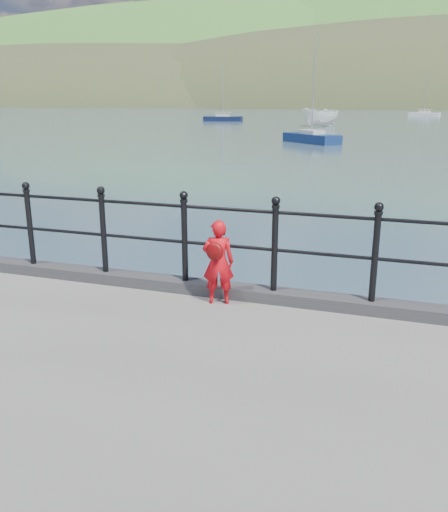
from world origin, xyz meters
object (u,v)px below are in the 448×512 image
(sailboat_deep, at_px, (424,115))
(launch_white, at_px, (321,117))
(railing, at_px, (228,234))
(sailboat_left, at_px, (223,119))
(child, at_px, (218,262))
(sailboat_port, at_px, (311,139))

(sailboat_deep, bearing_deg, launch_white, -93.48)
(railing, distance_m, sailboat_left, 75.86)
(sailboat_deep, bearing_deg, child, -79.01)
(railing, xyz_separation_m, launch_white, (-8.12, 60.87, -0.70))
(railing, distance_m, child, 0.40)
(sailboat_port, bearing_deg, railing, -39.82)
(sailboat_port, bearing_deg, sailboat_left, 160.86)
(launch_white, bearing_deg, railing, -48.68)
(launch_white, bearing_deg, sailboat_port, -49.18)
(child, distance_m, sailboat_deep, 102.50)
(railing, bearing_deg, sailboat_deep, 87.49)
(child, relative_size, launch_white, 0.18)
(sailboat_deep, bearing_deg, sailboat_port, -84.90)
(sailboat_port, bearing_deg, launch_white, 139.36)
(railing, height_order, child, railing)
(sailboat_left, relative_size, sailboat_port, 1.04)
(launch_white, bearing_deg, sailboat_left, 179.25)
(sailboat_deep, distance_m, sailboat_port, 65.81)
(launch_white, relative_size, sailboat_left, 0.72)
(railing, xyz_separation_m, sailboat_left, (-24.17, 71.89, -1.48))
(sailboat_deep, relative_size, sailboat_port, 1.04)
(launch_white, xyz_separation_m, sailboat_port, (2.97, -23.86, -0.78))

